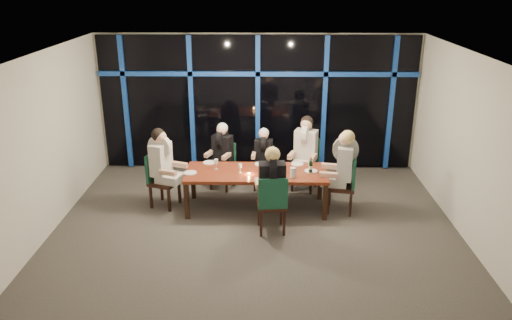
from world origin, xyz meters
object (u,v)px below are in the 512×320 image
Objects in this scene: chair_far_left at (224,163)px; diner_far_left at (222,147)px; chair_far_mid at (264,165)px; diner_far_mid at (264,150)px; water_pitcher at (293,173)px; diner_end_left at (162,157)px; chair_end_left at (160,177)px; chair_far_right at (306,161)px; diner_far_right at (305,143)px; chair_end_right at (346,182)px; diner_end_right at (343,160)px; chair_near_mid at (272,202)px; diner_near_mid at (272,177)px; dining_table at (256,175)px; wine_bottle at (311,167)px.

diner_far_left is at bearing -90.00° from chair_far_left.
chair_far_mid is 0.95m from diner_far_left.
diner_far_mid is 4.63× the size of water_pitcher.
diner_end_left is at bearing -117.23° from chair_far_left.
diner_far_mid is at bearing -90.00° from chair_far_mid.
chair_far_right is at bearing -52.90° from chair_end_left.
diner_far_right is at bearing 19.46° from diner_far_left.
chair_end_right reaches higher than chair_far_mid.
diner_end_right is at bearing -73.43° from chair_end_left.
diner_far_left reaches higher than chair_near_mid.
diner_near_mid is (-0.69, -1.77, -0.00)m from diner_far_right.
diner_end_left is at bearing -118.80° from diner_far_left.
diner_end_right is (1.43, -1.08, 0.53)m from chair_far_mid.
dining_table is at bearing 152.44° from water_pitcher.
chair_near_mid is at bearing -47.80° from chair_end_right.
diner_end_left is 2.22m from diner_near_mid.
diner_far_mid is 0.83× the size of diner_far_right.
diner_far_mid is (-0.01, -0.07, 0.35)m from chair_far_mid.
diner_far_left is at bearing 133.39° from water_pitcher.
diner_end_right is (0.60, -0.98, 0.02)m from diner_far_right.
chair_far_left is 1.68m from chair_far_right.
chair_far_left reaches higher than dining_table.
diner_end_left reaches higher than chair_end_left.
diner_far_left is 1.84m from water_pitcher.
dining_table is 2.76× the size of chair_far_left.
chair_far_right is at bearing 70.31° from water_pitcher.
chair_end_left is at bearing -83.23° from chair_end_right.
chair_end_right is 0.43m from diner_end_right.
chair_far_right is 1.03× the size of diner_end_left.
diner_near_mid reaches higher than diner_far_left.
diner_near_mid reaches higher than chair_end_left.
water_pitcher is (-0.34, -0.21, -0.02)m from wine_bottle.
wine_bottle is (0.03, -0.97, -0.14)m from diner_far_right.
chair_near_mid reaches higher than chair_far_mid.
chair_far_left reaches higher than chair_far_mid.
chair_far_right reaches higher than chair_near_mid.
diner_end_right is at bearing -5.16° from chair_far_left.
chair_far_left is 1.11× the size of diner_far_mid.
dining_table is at bearing -79.01° from chair_near_mid.
chair_near_mid is at bearing -42.92° from chair_far_left.
diner_far_left is (-0.99, 1.90, 0.31)m from chair_near_mid.
diner_far_left is at bearing -159.24° from chair_far_right.
chair_far_right is 5.72× the size of water_pitcher.
chair_end_right is at bearing -29.14° from diner_far_mid.
diner_far_left is 0.90× the size of diner_end_left.
chair_far_mid is 0.95× the size of diner_far_left.
chair_end_right is at bearing 90.00° from diner_end_right.
diner_end_left is at bearing -82.60° from diner_end_right.
chair_end_left is 3.42m from diner_end_right.
chair_far_left is 0.90× the size of chair_near_mid.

